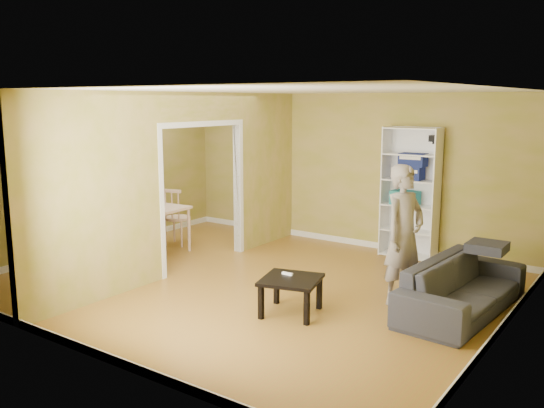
{
  "coord_description": "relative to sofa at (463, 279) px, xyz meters",
  "views": [
    {
      "loc": [
        4.59,
        -6.07,
        2.48
      ],
      "look_at": [
        0.2,
        0.2,
        1.1
      ],
      "focal_mm": 38.0,
      "sensor_mm": 36.0,
      "label": 1
    }
  ],
  "objects": [
    {
      "name": "person",
      "position": [
        -0.71,
        -0.11,
        0.6
      ],
      "size": [
        0.87,
        0.76,
        2.03
      ],
      "primitive_type": "imported",
      "rotation": [
        0.0,
        0.0,
        1.29
      ],
      "color": "slate",
      "rests_on": "ground"
    },
    {
      "name": "coffee_table",
      "position": [
        -1.63,
        -1.21,
        -0.04
      ],
      "size": [
        0.65,
        0.65,
        0.44
      ],
      "rotation": [
        0.0,
        0.0,
        0.27
      ],
      "color": "black",
      "rests_on": "ground"
    },
    {
      "name": "paper_box_navy_b",
      "position": [
        -1.5,
        2.0,
        0.95
      ],
      "size": [
        0.41,
        0.27,
        0.21
      ],
      "primitive_type": "cube",
      "color": "navy",
      "rests_on": "bookshelf"
    },
    {
      "name": "paper_box_navy_c",
      "position": [
        -1.45,
        2.0,
        1.15
      ],
      "size": [
        0.4,
        0.26,
        0.21
      ],
      "primitive_type": "cube",
      "color": "#1C1C4A",
      "rests_on": "bookshelf"
    },
    {
      "name": "wall_speaker",
      "position": [
        -1.2,
        2.13,
        1.49
      ],
      "size": [
        0.1,
        0.1,
        0.1
      ],
      "primitive_type": "cube",
      "color": "black",
      "rests_on": "room_shell"
    },
    {
      "name": "partition",
      "position": [
        -3.9,
        -0.56,
        0.89
      ],
      "size": [
        0.22,
        5.5,
        2.6
      ],
      "primitive_type": null,
      "color": "tan",
      "rests_on": "ground"
    },
    {
      "name": "chair_left",
      "position": [
        -5.91,
        -0.13,
        0.07
      ],
      "size": [
        0.45,
        0.45,
        0.96
      ],
      "primitive_type": null,
      "rotation": [
        0.0,
        0.0,
        -1.55
      ],
      "color": "#D3B084",
      "rests_on": "ground"
    },
    {
      "name": "chair_far",
      "position": [
        -5.06,
        0.44,
        0.09
      ],
      "size": [
        0.57,
        0.57,
        1.0
      ],
      "primitive_type": null,
      "rotation": [
        0.0,
        0.0,
        3.42
      ],
      "color": "#D3BE86",
      "rests_on": "ground"
    },
    {
      "name": "room_shell",
      "position": [
        -2.7,
        -0.56,
        0.89
      ],
      "size": [
        6.5,
        6.5,
        6.5
      ],
      "color": "olive",
      "rests_on": "ground"
    },
    {
      "name": "game_controller",
      "position": [
        -1.74,
        -1.13,
        0.04
      ],
      "size": [
        0.14,
        0.04,
        0.03
      ],
      "primitive_type": "cube",
      "color": "white",
      "rests_on": "coffee_table"
    },
    {
      "name": "paper_box_teal",
      "position": [
        -1.56,
        2.0,
        0.54
      ],
      "size": [
        0.43,
        0.28,
        0.22
      ],
      "primitive_type": "cube",
      "color": "#107E5D",
      "rests_on": "bookshelf"
    },
    {
      "name": "chair_near",
      "position": [
        -5.03,
        -0.75,
        0.1
      ],
      "size": [
        0.56,
        0.56,
        1.02
      ],
      "primitive_type": null,
      "rotation": [
        0.0,
        0.0,
        -0.22
      ],
      "color": "tan",
      "rests_on": "ground"
    },
    {
      "name": "dining_table",
      "position": [
        -5.13,
        -0.17,
        0.28
      ],
      "size": [
        1.22,
        0.81,
        0.76
      ],
      "rotation": [
        0.0,
        0.0,
        0.06
      ],
      "color": "beige",
      "rests_on": "ground"
    },
    {
      "name": "bookshelf",
      "position": [
        -1.47,
        2.05,
        0.63
      ],
      "size": [
        0.87,
        0.38,
        2.07
      ],
      "color": "white",
      "rests_on": "ground"
    },
    {
      "name": "sofa",
      "position": [
        0.0,
        0.0,
        0.0
      ],
      "size": [
        2.21,
        1.09,
        0.82
      ],
      "primitive_type": "imported",
      "rotation": [
        0.0,
        0.0,
        1.49
      ],
      "color": "black",
      "rests_on": "ground"
    }
  ]
}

